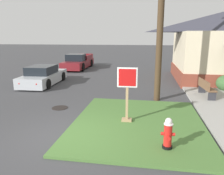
% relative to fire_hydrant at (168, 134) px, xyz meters
% --- Properties ---
extents(ground_plane, '(160.00, 160.00, 0.00)m').
position_rel_fire_hydrant_xyz_m(ground_plane, '(-3.03, 0.33, -0.50)').
color(ground_plane, '#3D3D3F').
extents(grass_corner_patch, '(4.62, 5.53, 0.08)m').
position_rel_fire_hydrant_xyz_m(grass_corner_patch, '(-0.89, 1.83, -0.46)').
color(grass_corner_patch, '#477033').
rests_on(grass_corner_patch, ground).
extents(sidewalk_strip, '(2.20, 15.49, 0.12)m').
position_rel_fire_hydrant_xyz_m(sidewalk_strip, '(2.62, 5.70, -0.44)').
color(sidewalk_strip, '#9E9B93').
rests_on(sidewalk_strip, ground).
extents(fire_hydrant, '(0.38, 0.34, 0.88)m').
position_rel_fire_hydrant_xyz_m(fire_hydrant, '(0.00, 0.00, 0.00)').
color(fire_hydrant, black).
rests_on(fire_hydrant, grass_corner_patch).
extents(stop_sign, '(0.70, 0.30, 1.97)m').
position_rel_fire_hydrant_xyz_m(stop_sign, '(-1.30, 1.82, 0.53)').
color(stop_sign, '#A3845B').
rests_on(stop_sign, grass_corner_patch).
extents(manhole_cover, '(0.70, 0.70, 0.02)m').
position_rel_fire_hydrant_xyz_m(manhole_cover, '(-4.40, 3.07, -0.49)').
color(manhole_cover, black).
rests_on(manhole_cover, ground).
extents(parked_sedan_silver, '(2.00, 4.48, 1.25)m').
position_rel_fire_hydrant_xyz_m(parked_sedan_silver, '(-7.41, 7.66, 0.05)').
color(parked_sedan_silver, '#ADB2B7').
rests_on(parked_sedan_silver, ground).
extents(pickup_truck_maroon, '(2.08, 5.52, 1.48)m').
position_rel_fire_hydrant_xyz_m(pickup_truck_maroon, '(-7.41, 15.06, 0.12)').
color(pickup_truck_maroon, maroon).
rests_on(pickup_truck_maroon, ground).
extents(street_bench, '(0.54, 1.68, 0.85)m').
position_rel_fire_hydrant_xyz_m(street_bench, '(2.33, 5.71, 0.10)').
color(street_bench, brown).
rests_on(street_bench, sidewalk_strip).
extents(utility_pole, '(1.54, 0.30, 8.85)m').
position_rel_fire_hydrant_xyz_m(utility_pole, '(-0.11, 5.02, 4.10)').
color(utility_pole, '#42301E').
rests_on(utility_pole, ground).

